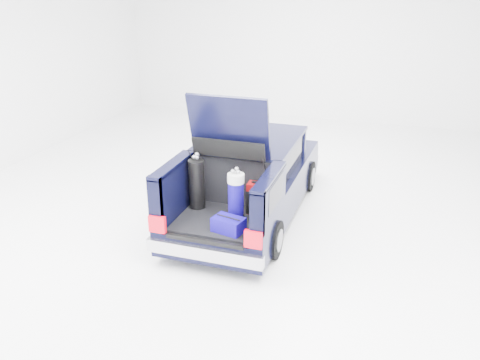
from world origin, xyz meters
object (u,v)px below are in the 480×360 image
(blue_duffel, at_px, (228,225))
(red_suitcase, at_px, (258,198))
(black_golf_bag, at_px, (197,184))
(blue_golf_bag, at_px, (236,197))
(car, at_px, (250,178))

(blue_duffel, bearing_deg, red_suitcase, 84.97)
(black_golf_bag, xyz_separation_m, blue_golf_bag, (0.74, -0.23, -0.03))
(car, height_order, red_suitcase, car)
(car, distance_m, blue_golf_bag, 1.58)
(car, height_order, black_golf_bag, car)
(black_golf_bag, height_order, blue_duffel, black_golf_bag)
(red_suitcase, xyz_separation_m, blue_golf_bag, (-0.25, -0.33, 0.14))
(red_suitcase, bearing_deg, blue_duffel, -109.23)
(black_golf_bag, relative_size, blue_golf_bag, 1.06)
(black_golf_bag, bearing_deg, red_suitcase, -14.44)
(car, xyz_separation_m, black_golf_bag, (-0.50, -1.30, 0.34))
(red_suitcase, bearing_deg, blue_golf_bag, -128.40)
(blue_duffel, bearing_deg, car, 110.54)
(blue_golf_bag, distance_m, blue_duffel, 0.48)
(blue_duffel, bearing_deg, blue_golf_bag, 105.24)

